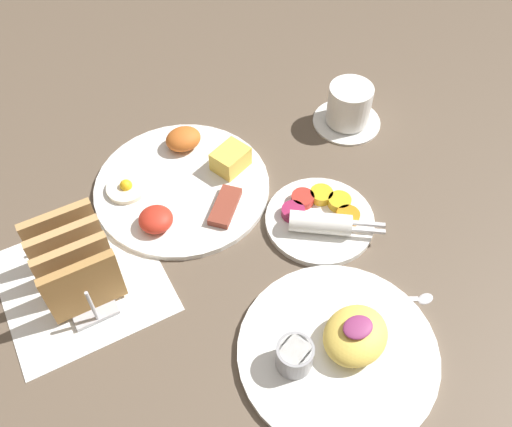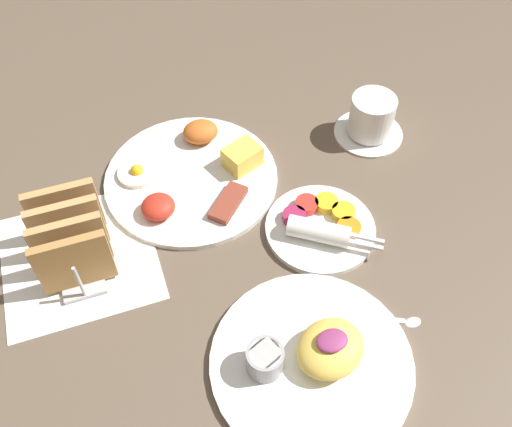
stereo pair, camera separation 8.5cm
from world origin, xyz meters
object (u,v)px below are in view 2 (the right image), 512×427
toast_rack (71,238)px  coffee_cup (371,119)px  plate_condiments (321,226)px  plate_breakfast (193,174)px  plate_foreground (312,358)px

toast_rack → coffee_cup: size_ratio=1.23×
plate_condiments → coffee_cup: 0.24m
toast_rack → coffee_cup: (0.52, 0.10, -0.02)m
plate_breakfast → plate_condiments: 0.23m
plate_breakfast → coffee_cup: bearing=0.3°
plate_breakfast → plate_condiments: size_ratio=1.68×
plate_breakfast → plate_foreground: 0.36m
plate_breakfast → coffee_cup: (0.32, 0.00, 0.03)m
plate_breakfast → toast_rack: (-0.20, -0.10, 0.04)m
plate_breakfast → toast_rack: 0.23m
plate_breakfast → plate_foreground: bearing=-80.5°
plate_condiments → toast_rack: bearing=168.9°
plate_foreground → toast_rack: (-0.26, 0.26, 0.04)m
plate_breakfast → toast_rack: size_ratio=1.90×
plate_foreground → coffee_cup: bearing=54.5°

